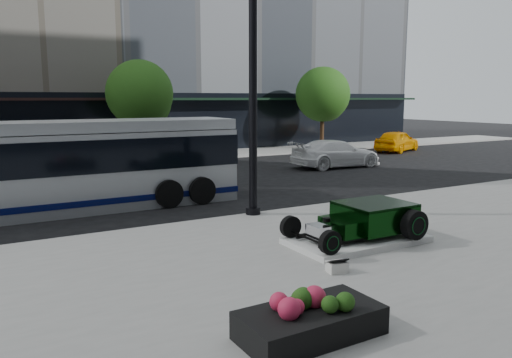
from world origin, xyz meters
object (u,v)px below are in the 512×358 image
white_sedan (336,154)px  transit_bus (54,166)px  flower_planter (310,320)px  lamppost (253,89)px  yellow_taxi (397,141)px  hot_rod (368,218)px

white_sedan → transit_bus: bearing=107.5°
flower_planter → transit_bus: size_ratio=0.18×
lamppost → flower_planter: 8.79m
lamppost → flower_planter: bearing=-113.3°
flower_planter → white_sedan: 19.77m
lamppost → white_sedan: (9.49, 7.78, -3.20)m
yellow_taxi → white_sedan: bearing=93.8°
transit_bus → white_sedan: 15.13m
lamppost → white_sedan: lamppost is taller
white_sedan → yellow_taxi: bearing=-61.7°
yellow_taxi → transit_bus: bearing=87.2°
flower_planter → transit_bus: 11.56m
hot_rod → flower_planter: bearing=-141.0°
hot_rod → white_sedan: 14.47m
transit_bus → lamppost: bearing=-37.6°
hot_rod → yellow_taxi: 23.32m
transit_bus → yellow_taxi: 24.60m
yellow_taxi → hot_rod: bearing=111.2°
flower_planter → yellow_taxi: bearing=42.2°
flower_planter → hot_rod: bearing=39.0°
flower_planter → yellow_taxi: 28.75m
transit_bus → white_sedan: (14.62, 3.83, -0.76)m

